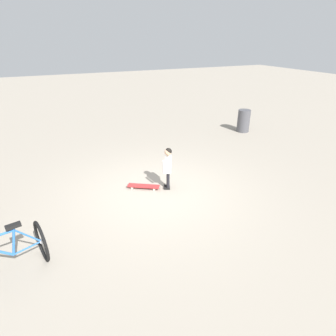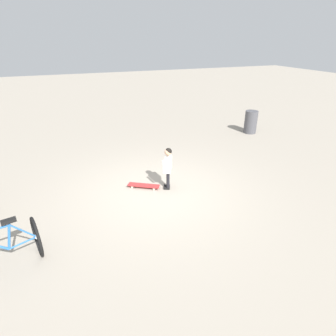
{
  "view_description": "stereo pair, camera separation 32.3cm",
  "coord_description": "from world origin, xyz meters",
  "px_view_note": "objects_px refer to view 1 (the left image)",
  "views": [
    {
      "loc": [
        5.48,
        -2.16,
        3.44
      ],
      "look_at": [
        -0.1,
        0.39,
        0.55
      ],
      "focal_mm": 30.16,
      "sensor_mm": 36.0,
      "label": 1
    },
    {
      "loc": [
        5.61,
        -1.87,
        3.44
      ],
      "look_at": [
        -0.1,
        0.39,
        0.55
      ],
      "focal_mm": 30.16,
      "sensor_mm": 36.0,
      "label": 2
    }
  ],
  "objects_px": {
    "skateboard": "(144,186)",
    "bicycle_near": "(7,253)",
    "trash_bin": "(244,121)",
    "child_person": "(168,164)"
  },
  "relations": [
    {
      "from": "skateboard",
      "to": "bicycle_near",
      "type": "bearing_deg",
      "value": -59.31
    },
    {
      "from": "trash_bin",
      "to": "bicycle_near",
      "type": "bearing_deg",
      "value": -61.19
    },
    {
      "from": "bicycle_near",
      "to": "child_person",
      "type": "bearing_deg",
      "value": 113.11
    },
    {
      "from": "bicycle_near",
      "to": "trash_bin",
      "type": "bearing_deg",
      "value": 118.81
    },
    {
      "from": "bicycle_near",
      "to": "trash_bin",
      "type": "relative_size",
      "value": 1.4
    },
    {
      "from": "skateboard",
      "to": "trash_bin",
      "type": "distance_m",
      "value": 5.82
    },
    {
      "from": "child_person",
      "to": "trash_bin",
      "type": "xyz_separation_m",
      "value": [
        -2.95,
        4.59,
        -0.23
      ]
    },
    {
      "from": "skateboard",
      "to": "bicycle_near",
      "type": "distance_m",
      "value": 3.34
    },
    {
      "from": "child_person",
      "to": "skateboard",
      "type": "distance_m",
      "value": 0.85
    },
    {
      "from": "child_person",
      "to": "bicycle_near",
      "type": "height_order",
      "value": "child_person"
    }
  ]
}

